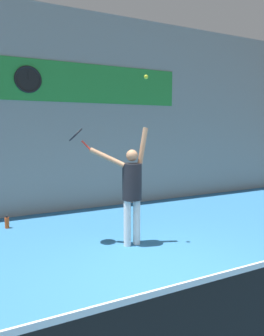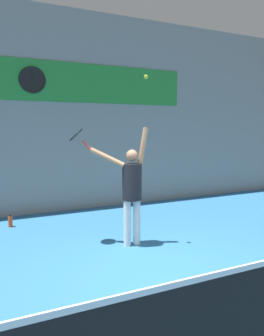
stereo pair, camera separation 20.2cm
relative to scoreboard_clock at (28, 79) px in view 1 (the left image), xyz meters
The scene contains 8 objects.
ground_plane 5.68m from the scoreboard_clock, 78.41° to the right, with size 18.00×18.00×0.00m, color teal.
back_wall 1.19m from the scoreboard_clock, ahead, with size 18.00×0.10×5.00m.
sponsor_banner 0.94m from the scoreboard_clock, ahead, with size 6.18×0.02×0.97m.
scoreboard_clock is the anchor object (origin of this frame).
tennis_player 3.82m from the scoreboard_clock, 68.10° to the right, with size 0.97×0.60×2.11m.
tennis_racket 2.79m from the scoreboard_clock, 82.15° to the right, with size 0.42×0.39×0.39m.
tennis_ball 3.38m from the scoreboard_clock, 65.78° to the right, with size 0.07×0.07×0.07m.
water_bottle 3.29m from the scoreboard_clock, 129.57° to the right, with size 0.09×0.09×0.27m.
Camera 1 is at (-2.39, -3.42, 2.09)m, focal length 35.00 mm.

